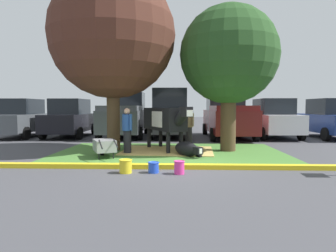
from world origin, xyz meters
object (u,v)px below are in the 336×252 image
object	(u,v)px
cow_holstein	(165,119)
person_visitor_near	(189,126)
shade_tree_right	(229,56)
person_handler	(127,130)
bucket_blue	(154,167)
wheelbarrow	(104,146)
hatchback_white	(273,119)
sedan_silver	(330,119)
sedan_red	(22,118)
shade_tree_left	(112,36)
calf_lying	(187,149)
pickup_truck_maroon	(228,116)
sedan_blue	(70,118)
suv_dark_grey	(170,113)
bucket_yellow	(126,166)
bucket_pink	(179,167)
pickup_truck_black	(125,116)

from	to	relation	value
cow_holstein	person_visitor_near	world-z (taller)	cow_holstein
shade_tree_right	person_visitor_near	distance (m)	3.11
person_handler	bucket_blue	distance (m)	3.20
wheelbarrow	hatchback_white	bearing A→B (deg)	42.37
bucket_blue	sedan_silver	world-z (taller)	sedan_silver
cow_holstein	sedan_red	distance (m)	9.29
shade_tree_left	bucket_blue	size ratio (longest dim) A/B	22.81
person_handler	wheelbarrow	bearing A→B (deg)	-125.78
cow_holstein	sedan_red	xyz separation A→B (m)	(-7.88, 4.92, -0.17)
bucket_blue	calf_lying	bearing A→B (deg)	70.32
shade_tree_left	bucket_blue	distance (m)	5.75
cow_holstein	pickup_truck_maroon	bearing A→B (deg)	58.78
shade_tree_right	sedan_blue	xyz separation A→B (m)	(-7.57, 5.01, -2.44)
sedan_red	hatchback_white	distance (m)	13.27
wheelbarrow	suv_dark_grey	world-z (taller)	suv_dark_grey
pickup_truck_maroon	hatchback_white	distance (m)	2.36
calf_lying	bucket_yellow	xyz separation A→B (m)	(-1.56, -2.53, -0.07)
sedan_red	suv_dark_grey	distance (m)	7.90
sedan_red	sedan_blue	bearing A→B (deg)	3.07
sedan_silver	person_visitor_near	bearing A→B (deg)	-152.60
person_visitor_near	shade_tree_right	bearing A→B (deg)	-36.96
bucket_blue	hatchback_white	bearing A→B (deg)	57.61
bucket_pink	sedan_blue	distance (m)	10.59
shade_tree_left	sedan_red	distance (m)	8.32
wheelbarrow	shade_tree_left	bearing A→B (deg)	91.92
calf_lying	sedan_silver	bearing A→B (deg)	39.08
shade_tree_left	pickup_truck_maroon	distance (m)	7.60
shade_tree_left	sedan_silver	bearing A→B (deg)	25.47
sedan_red	pickup_truck_maroon	xyz separation A→B (m)	(10.91, 0.07, 0.13)
bucket_pink	sedan_blue	size ratio (longest dim) A/B	0.07
sedan_blue	sedan_red	bearing A→B (deg)	-176.93
calf_lying	person_visitor_near	world-z (taller)	person_visitor_near
bucket_yellow	pickup_truck_maroon	bearing A→B (deg)	66.26
person_handler	person_visitor_near	world-z (taller)	person_visitor_near
cow_holstein	bucket_blue	bearing A→B (deg)	-91.96
calf_lying	bucket_pink	world-z (taller)	calf_lying
bucket_blue	suv_dark_grey	distance (m)	8.93
shade_tree_right	bucket_yellow	size ratio (longest dim) A/B	15.72
sedan_silver	sedan_blue	bearing A→B (deg)	179.31
calf_lying	person_visitor_near	distance (m)	2.34
bucket_blue	sedan_blue	distance (m)	10.17
wheelbarrow	bucket_yellow	size ratio (longest dim) A/B	4.75
sedan_blue	shade_tree_right	bearing A→B (deg)	-33.52
wheelbarrow	sedan_red	world-z (taller)	sedan_red
calf_lying	suv_dark_grey	world-z (taller)	suv_dark_grey
suv_dark_grey	bucket_blue	bearing A→B (deg)	-90.89
shade_tree_left	bucket_yellow	bearing A→B (deg)	-73.63
shade_tree_left	bucket_pink	world-z (taller)	shade_tree_left
wheelbarrow	sedan_silver	world-z (taller)	sedan_silver
pickup_truck_black	hatchback_white	distance (m)	7.82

